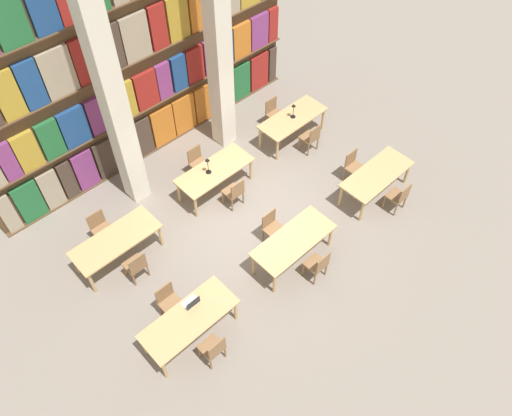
% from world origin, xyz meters
% --- Properties ---
extents(ground_plane, '(40.00, 40.00, 0.00)m').
position_xyz_m(ground_plane, '(0.00, 0.00, 0.00)').
color(ground_plane, gray).
extents(bookshelf_bank, '(8.87, 0.35, 5.50)m').
position_xyz_m(bookshelf_bank, '(0.00, 3.70, 2.66)').
color(bookshelf_bank, brown).
rests_on(bookshelf_bank, ground_plane).
extents(pillar_left, '(0.46, 0.46, 6.00)m').
position_xyz_m(pillar_left, '(-1.43, 2.64, 3.00)').
color(pillar_left, silver).
rests_on(pillar_left, ground_plane).
extents(pillar_center, '(0.46, 0.46, 6.00)m').
position_xyz_m(pillar_center, '(1.43, 2.64, 3.00)').
color(pillar_center, silver).
rests_on(pillar_center, ground_plane).
extents(reading_table_0, '(1.94, 0.81, 0.72)m').
position_xyz_m(reading_table_0, '(-2.84, -1.28, 0.64)').
color(reading_table_0, tan).
rests_on(reading_table_0, ground_plane).
extents(chair_0, '(0.42, 0.40, 0.87)m').
position_xyz_m(chair_0, '(-2.83, -1.97, 0.47)').
color(chair_0, olive).
rests_on(chair_0, ground_plane).
extents(chair_1, '(0.42, 0.40, 0.87)m').
position_xyz_m(chair_1, '(-2.83, -0.59, 0.47)').
color(chair_1, olive).
rests_on(chair_1, ground_plane).
extents(laptop, '(0.32, 0.22, 0.21)m').
position_xyz_m(laptop, '(-2.61, -1.06, 0.76)').
color(laptop, silver).
rests_on(laptop, reading_table_0).
extents(reading_table_1, '(1.94, 0.81, 0.72)m').
position_xyz_m(reading_table_1, '(-0.05, -1.37, 0.64)').
color(reading_table_1, tan).
rests_on(reading_table_1, ground_plane).
extents(chair_2, '(0.42, 0.40, 0.87)m').
position_xyz_m(chair_2, '(-0.01, -2.06, 0.47)').
color(chair_2, olive).
rests_on(chair_2, ground_plane).
extents(chair_3, '(0.42, 0.40, 0.87)m').
position_xyz_m(chair_3, '(-0.01, -0.68, 0.47)').
color(chair_3, olive).
rests_on(chair_3, ground_plane).
extents(reading_table_2, '(1.94, 0.81, 0.72)m').
position_xyz_m(reading_table_2, '(2.80, -1.40, 0.64)').
color(reading_table_2, tan).
rests_on(reading_table_2, ground_plane).
extents(chair_4, '(0.42, 0.40, 0.87)m').
position_xyz_m(chair_4, '(2.81, -2.09, 0.47)').
color(chair_4, olive).
rests_on(chair_4, ground_plane).
extents(chair_5, '(0.42, 0.40, 0.87)m').
position_xyz_m(chair_5, '(2.81, -0.71, 0.47)').
color(chair_5, olive).
rests_on(chair_5, ground_plane).
extents(reading_table_3, '(1.94, 0.81, 0.72)m').
position_xyz_m(reading_table_3, '(-2.83, 1.27, 0.64)').
color(reading_table_3, tan).
rests_on(reading_table_3, ground_plane).
extents(chair_6, '(0.42, 0.40, 0.87)m').
position_xyz_m(chair_6, '(-2.83, 0.58, 0.47)').
color(chair_6, olive).
rests_on(chair_6, ground_plane).
extents(chair_7, '(0.42, 0.40, 0.87)m').
position_xyz_m(chair_7, '(-2.83, 1.96, 0.47)').
color(chair_7, olive).
rests_on(chair_7, ground_plane).
extents(reading_table_4, '(1.94, 0.81, 0.72)m').
position_xyz_m(reading_table_4, '(0.06, 1.38, 0.64)').
color(reading_table_4, tan).
rests_on(reading_table_4, ground_plane).
extents(chair_8, '(0.42, 0.40, 0.87)m').
position_xyz_m(chair_8, '(0.08, 0.69, 0.47)').
color(chair_8, olive).
rests_on(chair_8, ground_plane).
extents(chair_9, '(0.42, 0.40, 0.87)m').
position_xyz_m(chair_9, '(0.08, 2.07, 0.47)').
color(chair_9, olive).
rests_on(chair_9, ground_plane).
extents(desk_lamp_0, '(0.14, 0.14, 0.46)m').
position_xyz_m(desk_lamp_0, '(-0.10, 1.41, 1.03)').
color(desk_lamp_0, black).
rests_on(desk_lamp_0, reading_table_4).
extents(reading_table_5, '(1.94, 0.81, 0.72)m').
position_xyz_m(reading_table_5, '(2.82, 1.42, 0.64)').
color(reading_table_5, tan).
rests_on(reading_table_5, ground_plane).
extents(chair_10, '(0.42, 0.40, 0.87)m').
position_xyz_m(chair_10, '(2.80, 0.73, 0.47)').
color(chair_10, olive).
rests_on(chair_10, ground_plane).
extents(chair_11, '(0.42, 0.40, 0.87)m').
position_xyz_m(chair_11, '(2.80, 2.11, 0.47)').
color(chair_11, olive).
rests_on(chair_11, ground_plane).
extents(desk_lamp_1, '(0.14, 0.14, 0.43)m').
position_xyz_m(desk_lamp_1, '(2.82, 1.42, 1.01)').
color(desk_lamp_1, black).
rests_on(desk_lamp_1, reading_table_5).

